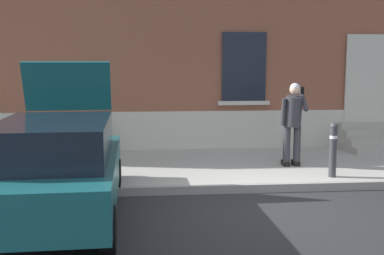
% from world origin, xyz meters
% --- Properties ---
extents(ground_plane, '(80.00, 80.00, 0.00)m').
position_xyz_m(ground_plane, '(0.00, 0.00, 0.00)').
color(ground_plane, '#232326').
extents(sidewalk, '(24.00, 3.60, 0.15)m').
position_xyz_m(sidewalk, '(0.00, 2.80, 0.07)').
color(sidewalk, '#99968E').
rests_on(sidewalk, ground).
extents(curb_edge, '(24.00, 0.12, 0.15)m').
position_xyz_m(curb_edge, '(0.00, 0.94, 0.07)').
color(curb_edge, gray).
rests_on(curb_edge, ground).
extents(building_facade, '(24.00, 1.52, 7.50)m').
position_xyz_m(building_facade, '(0.01, 5.29, 3.73)').
color(building_facade, brown).
rests_on(building_facade, ground).
extents(entrance_stoop, '(1.48, 1.28, 0.64)m').
position_xyz_m(entrance_stoop, '(3.67, 4.12, 0.39)').
color(entrance_stoop, '#9E998E').
rests_on(entrance_stoop, sidewalk).
extents(hatchback_car_teal, '(1.89, 4.12, 2.34)m').
position_xyz_m(hatchback_car_teal, '(-3.27, -0.26, 0.80)').
color(hatchback_car_teal, '#165156').
rests_on(hatchback_car_teal, ground).
extents(bollard_near_person, '(0.15, 0.15, 1.04)m').
position_xyz_m(bollard_near_person, '(1.56, 1.35, 0.71)').
color(bollard_near_person, '#333338').
rests_on(bollard_near_person, sidewalk).
extents(person_on_phone, '(0.51, 0.49, 1.75)m').
position_xyz_m(person_on_phone, '(1.07, 2.33, 1.15)').
color(person_on_phone, '#2D2D33').
rests_on(person_on_phone, sidewalk).
extents(planter_terracotta, '(0.44, 0.44, 0.86)m').
position_xyz_m(planter_terracotta, '(-3.22, 4.20, 0.61)').
color(planter_terracotta, '#B25B38').
rests_on(planter_terracotta, sidewalk).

